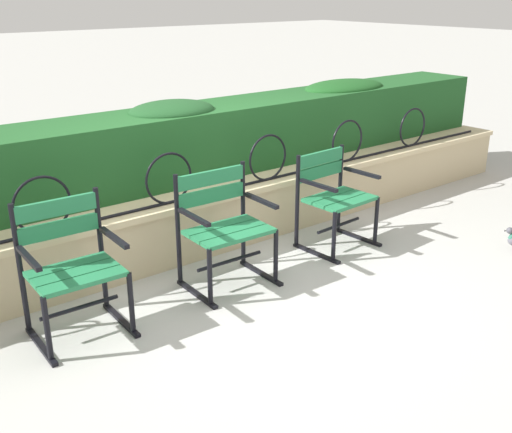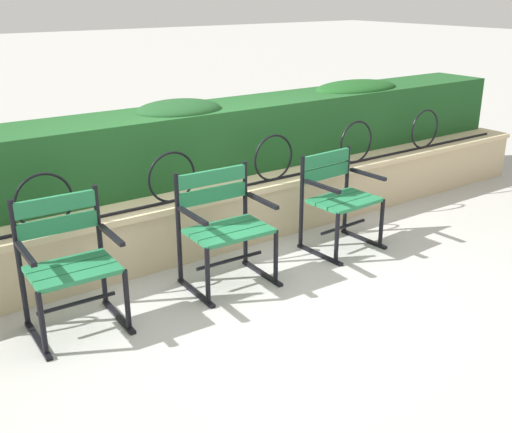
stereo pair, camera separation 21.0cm
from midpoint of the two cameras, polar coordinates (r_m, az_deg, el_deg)
name	(u,v)px [view 1 (the left image)]	position (r m, az deg, el deg)	size (l,w,h in m)	color
ground_plane	(263,287)	(4.65, -0.62, -6.67)	(60.00, 60.00, 0.00)	#ADADA8
stone_wall	(198,222)	(5.21, -6.59, -0.56)	(8.24, 0.41, 0.52)	#C6B289
iron_arch_fence	(174,181)	(4.88, -8.89, 3.29)	(7.69, 0.02, 0.42)	black
hedge_row	(167,144)	(5.47, -9.46, 6.72)	(8.08, 0.67, 0.70)	#1E5123
park_chair_left	(71,265)	(4.11, -18.34, -4.35)	(0.60, 0.54, 0.90)	#237547
park_chair_centre	(223,225)	(4.57, -4.40, -0.78)	(0.65, 0.54, 0.87)	#237547
park_chair_right	(333,195)	(5.29, 6.13, 1.98)	(0.62, 0.55, 0.83)	#237547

